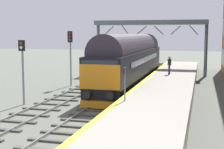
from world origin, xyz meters
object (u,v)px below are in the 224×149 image
at_px(diesel_locomotive, 131,59).
at_px(platform_number_sign, 125,79).
at_px(signal_post_mid, 70,51).
at_px(waiting_passenger, 169,64).
at_px(signal_post_near, 23,65).

bearing_deg(diesel_locomotive, platform_number_sign, -79.98).
distance_m(diesel_locomotive, signal_post_mid, 5.46).
relative_size(signal_post_mid, platform_number_sign, 2.65).
distance_m(diesel_locomotive, waiting_passenger, 3.60).
xyz_separation_m(signal_post_mid, platform_number_sign, (7.31, -10.24, -0.89)).
relative_size(diesel_locomotive, platform_number_sign, 10.56).
relative_size(signal_post_near, platform_number_sign, 2.31).
bearing_deg(waiting_passenger, signal_post_near, 153.09).
relative_size(diesel_locomotive, waiting_passenger, 11.93).
height_order(diesel_locomotive, platform_number_sign, diesel_locomotive).
height_order(diesel_locomotive, waiting_passenger, diesel_locomotive).
bearing_deg(platform_number_sign, diesel_locomotive, 100.02).
bearing_deg(signal_post_mid, diesel_locomotive, 13.36).
bearing_deg(signal_post_near, platform_number_sign, -14.29).
bearing_deg(diesel_locomotive, signal_post_mid, -166.64).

